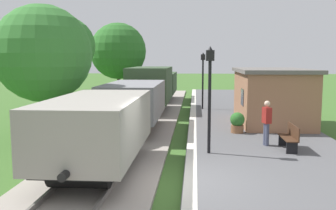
{
  "coord_description": "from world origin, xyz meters",
  "views": [
    {
      "loc": [
        0.5,
        -9.73,
        3.52
      ],
      "look_at": [
        -0.66,
        6.04,
        1.54
      ],
      "focal_mm": 39.45,
      "sensor_mm": 36.0,
      "label": 1
    }
  ],
  "objects_px": {
    "person_waiting": "(267,121)",
    "potted_planter": "(237,122)",
    "tree_trackside_far": "(66,46)",
    "station_hut": "(271,96)",
    "tree_trackside_mid": "(43,54)",
    "bench_near_hut": "(290,137)",
    "freight_train": "(144,95)",
    "lamp_post_far": "(203,70)",
    "bench_down_platform": "(248,102)",
    "tree_field_left": "(118,51)",
    "lamp_post_near": "(210,80)"
  },
  "relations": [
    {
      "from": "person_waiting",
      "to": "potted_planter",
      "type": "relative_size",
      "value": 1.87
    },
    {
      "from": "person_waiting",
      "to": "tree_trackside_far",
      "type": "relative_size",
      "value": 0.28
    },
    {
      "from": "station_hut",
      "to": "tree_trackside_mid",
      "type": "bearing_deg",
      "value": -161.19
    },
    {
      "from": "bench_near_hut",
      "to": "potted_planter",
      "type": "bearing_deg",
      "value": 117.24
    },
    {
      "from": "freight_train",
      "to": "lamp_post_far",
      "type": "bearing_deg",
      "value": 44.57
    },
    {
      "from": "freight_train",
      "to": "potted_planter",
      "type": "height_order",
      "value": "freight_train"
    },
    {
      "from": "freight_train",
      "to": "bench_down_platform",
      "type": "bearing_deg",
      "value": 27.65
    },
    {
      "from": "bench_down_platform",
      "to": "lamp_post_far",
      "type": "bearing_deg",
      "value": 179.4
    },
    {
      "from": "tree_trackside_far",
      "to": "tree_field_left",
      "type": "bearing_deg",
      "value": 78.45
    },
    {
      "from": "bench_down_platform",
      "to": "person_waiting",
      "type": "relative_size",
      "value": 0.88
    },
    {
      "from": "freight_train",
      "to": "tree_trackside_mid",
      "type": "bearing_deg",
      "value": -124.29
    },
    {
      "from": "tree_field_left",
      "to": "bench_near_hut",
      "type": "bearing_deg",
      "value": -60.75
    },
    {
      "from": "bench_near_hut",
      "to": "tree_trackside_mid",
      "type": "relative_size",
      "value": 0.26
    },
    {
      "from": "bench_down_platform",
      "to": "lamp_post_far",
      "type": "distance_m",
      "value": 3.6
    },
    {
      "from": "bench_near_hut",
      "to": "potted_planter",
      "type": "relative_size",
      "value": 1.64
    },
    {
      "from": "tree_trackside_far",
      "to": "tree_field_left",
      "type": "xyz_separation_m",
      "value": [
        1.64,
        8.05,
        -0.15
      ]
    },
    {
      "from": "potted_planter",
      "to": "tree_trackside_far",
      "type": "relative_size",
      "value": 0.15
    },
    {
      "from": "station_hut",
      "to": "tree_trackside_mid",
      "type": "height_order",
      "value": "tree_trackside_mid"
    },
    {
      "from": "tree_trackside_far",
      "to": "potted_planter",
      "type": "bearing_deg",
      "value": -33.79
    },
    {
      "from": "station_hut",
      "to": "bench_down_platform",
      "type": "xyz_separation_m",
      "value": [
        -0.46,
        5.08,
        -0.93
      ]
    },
    {
      "from": "bench_down_platform",
      "to": "station_hut",
      "type": "bearing_deg",
      "value": -84.79
    },
    {
      "from": "person_waiting",
      "to": "tree_trackside_far",
      "type": "xyz_separation_m",
      "value": [
        -10.87,
        9.11,
        3.14
      ]
    },
    {
      "from": "station_hut",
      "to": "lamp_post_near",
      "type": "relative_size",
      "value": 1.57
    },
    {
      "from": "tree_field_left",
      "to": "bench_down_platform",
      "type": "bearing_deg",
      "value": -35.08
    },
    {
      "from": "station_hut",
      "to": "potted_planter",
      "type": "xyz_separation_m",
      "value": [
        -2.01,
        -2.71,
        -0.93
      ]
    },
    {
      "from": "lamp_post_near",
      "to": "lamp_post_far",
      "type": "relative_size",
      "value": 1.0
    },
    {
      "from": "freight_train",
      "to": "tree_field_left",
      "type": "height_order",
      "value": "tree_field_left"
    },
    {
      "from": "tree_trackside_mid",
      "to": "person_waiting",
      "type": "bearing_deg",
      "value": -9.46
    },
    {
      "from": "freight_train",
      "to": "tree_trackside_mid",
      "type": "xyz_separation_m",
      "value": [
        -3.62,
        -5.31,
        2.26
      ]
    },
    {
      "from": "potted_planter",
      "to": "lamp_post_far",
      "type": "relative_size",
      "value": 0.25
    },
    {
      "from": "station_hut",
      "to": "person_waiting",
      "type": "distance_m",
      "value": 5.24
    },
    {
      "from": "station_hut",
      "to": "lamp_post_near",
      "type": "height_order",
      "value": "lamp_post_near"
    },
    {
      "from": "bench_down_platform",
      "to": "potted_planter",
      "type": "distance_m",
      "value": 7.94
    },
    {
      "from": "station_hut",
      "to": "lamp_post_far",
      "type": "distance_m",
      "value": 6.24
    },
    {
      "from": "potted_planter",
      "to": "tree_trackside_far",
      "type": "xyz_separation_m",
      "value": [
        -10.05,
        6.73,
        3.6
      ]
    },
    {
      "from": "tree_trackside_far",
      "to": "tree_field_left",
      "type": "height_order",
      "value": "tree_field_left"
    },
    {
      "from": "bench_near_hut",
      "to": "lamp_post_far",
      "type": "bearing_deg",
      "value": 105.19
    },
    {
      "from": "person_waiting",
      "to": "lamp_post_far",
      "type": "bearing_deg",
      "value": -91.57
    },
    {
      "from": "station_hut",
      "to": "freight_train",
      "type": "bearing_deg",
      "value": 165.51
    },
    {
      "from": "tree_trackside_mid",
      "to": "tree_field_left",
      "type": "xyz_separation_m",
      "value": [
        -0.0,
        15.62,
        0.44
      ]
    },
    {
      "from": "bench_near_hut",
      "to": "tree_trackside_mid",
      "type": "xyz_separation_m",
      "value": [
        -9.96,
        2.16,
        3.02
      ]
    },
    {
      "from": "potted_planter",
      "to": "bench_near_hut",
      "type": "bearing_deg",
      "value": -62.76
    },
    {
      "from": "tree_trackside_mid",
      "to": "tree_trackside_far",
      "type": "bearing_deg",
      "value": 102.26
    },
    {
      "from": "tree_trackside_mid",
      "to": "station_hut",
      "type": "bearing_deg",
      "value": 18.81
    },
    {
      "from": "potted_planter",
      "to": "tree_field_left",
      "type": "xyz_separation_m",
      "value": [
        -8.41,
        14.78,
        3.45
      ]
    },
    {
      "from": "person_waiting",
      "to": "station_hut",
      "type": "bearing_deg",
      "value": -116.96
    },
    {
      "from": "lamp_post_far",
      "to": "tree_field_left",
      "type": "relative_size",
      "value": 0.56
    },
    {
      "from": "potted_planter",
      "to": "tree_field_left",
      "type": "height_order",
      "value": "tree_field_left"
    },
    {
      "from": "bench_down_platform",
      "to": "tree_field_left",
      "type": "xyz_separation_m",
      "value": [
        -9.96,
        6.99,
        3.46
      ]
    },
    {
      "from": "bench_near_hut",
      "to": "person_waiting",
      "type": "height_order",
      "value": "person_waiting"
    }
  ]
}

